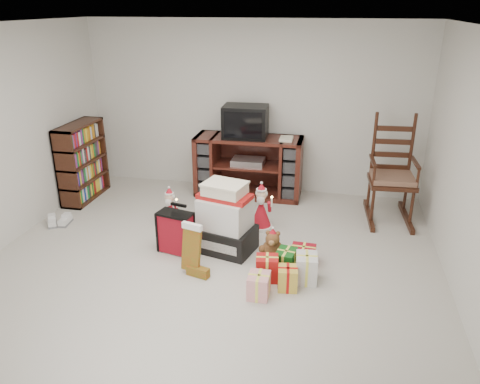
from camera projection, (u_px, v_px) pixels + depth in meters
name	position (u px, v px, depth m)	size (l,w,h in m)	color
room	(205.00, 160.00, 4.63)	(5.01, 5.01, 2.51)	beige
tv_stand	(248.00, 166.00, 6.91)	(1.56, 0.57, 0.89)	#4D1D16
bookshelf	(83.00, 163.00, 6.76)	(0.31, 0.92, 1.12)	#3A1A0F
rocking_chair	(391.00, 182.00, 6.17)	(0.63, 0.98, 1.44)	#3A1A0F
gift_pile	(225.00, 222.00, 5.36)	(0.74, 0.62, 0.82)	black
red_suitcase	(176.00, 232.00, 5.35)	(0.41, 0.28, 0.58)	maroon
stocking	(192.00, 248.00, 4.92)	(0.27, 0.12, 0.58)	#0D781E
teddy_bear	(273.00, 247.00, 5.22)	(0.24, 0.21, 0.35)	brown
santa_figurine	(261.00, 211.00, 5.94)	(0.30, 0.29, 0.62)	#B21321
mrs_claus_figurine	(170.00, 211.00, 6.00)	(0.26, 0.25, 0.54)	#B21321
sneaker_pair	(59.00, 221.00, 6.09)	(0.34, 0.27, 0.09)	silver
gift_cluster	(285.00, 269.00, 4.86)	(0.68, 0.95, 0.23)	#A61413
crt_television	(245.00, 122.00, 6.65)	(0.64, 0.48, 0.46)	black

